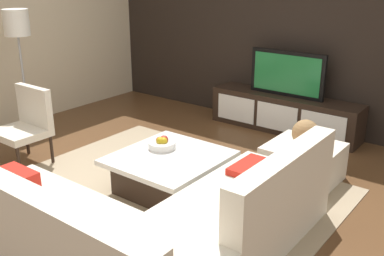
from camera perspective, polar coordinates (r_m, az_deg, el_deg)
ground_plane at (r=4.46m, az=-2.68°, el=-8.71°), size 14.00×14.00×0.00m
feature_wall_back at (r=6.27m, az=13.61°, el=12.56°), size 6.40×0.12×2.80m
area_rug at (r=4.52m, az=-3.66°, el=-8.28°), size 3.21×2.64×0.01m
media_console at (r=6.24m, az=11.61°, el=1.83°), size 2.07×0.45×0.50m
television at (r=6.10m, az=11.97°, el=6.76°), size 1.05×0.06×0.60m
sectional_couch at (r=3.48m, az=-5.69°, el=-12.38°), size 2.27×2.34×0.82m
coffee_table at (r=4.50m, az=-2.87°, el=-5.60°), size 0.99×1.06×0.38m
accent_chair_near at (r=5.38m, az=-20.21°, el=0.82°), size 0.56×0.50×0.87m
floor_lamp at (r=6.03m, az=-21.28°, el=11.35°), size 0.31×0.31×1.65m
ottoman at (r=4.83m, az=13.87°, el=-4.38°), size 0.70×0.70×0.40m
fruit_bowl at (r=4.58m, az=-3.82°, el=-2.01°), size 0.28×0.28×0.13m
decorative_ball at (r=4.70m, az=14.21°, el=-0.61°), size 0.28×0.28×0.28m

